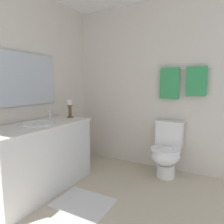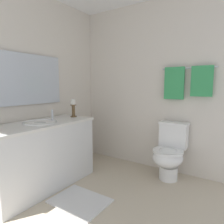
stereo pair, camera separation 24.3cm
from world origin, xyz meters
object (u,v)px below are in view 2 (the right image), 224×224
object	(u,v)px
vanity_cabinet	(42,155)
candle_holder_tall	(73,108)
towel_near_vanity	(174,83)
bath_mat	(80,201)
towel_bar	(188,68)
toilet	(169,152)
sink_basin	(40,126)
mirror	(24,79)
towel_center	(202,81)

from	to	relation	value
vanity_cabinet	candle_holder_tall	bearing A→B (deg)	88.21
towel_near_vanity	bath_mat	world-z (taller)	towel_near_vanity
vanity_cabinet	towel_near_vanity	size ratio (longest dim) A/B	3.08
bath_mat	towel_bar	bearing A→B (deg)	59.51
toilet	sink_basin	bearing A→B (deg)	-139.48
mirror	towel_bar	world-z (taller)	mirror
vanity_cabinet	bath_mat	world-z (taller)	vanity_cabinet
sink_basin	towel_center	bearing A→B (deg)	39.19
mirror	toilet	size ratio (longest dim) A/B	1.49
towel_near_vanity	mirror	bearing A→B (deg)	-139.55
mirror	towel_bar	distance (m)	2.11
mirror	toilet	xyz separation A→B (m)	(1.53, 1.07, -0.96)
sink_basin	towel_bar	bearing A→B (deg)	42.94
vanity_cabinet	sink_basin	xyz separation A→B (m)	(0.00, 0.00, 0.36)
towel_center	vanity_cabinet	bearing A→B (deg)	-140.79
towel_center	towel_bar	bearing A→B (deg)	174.08
candle_holder_tall	towel_center	bearing A→B (deg)	25.11
candle_holder_tall	towel_center	xyz separation A→B (m)	(1.54, 0.72, 0.37)
sink_basin	towel_near_vanity	xyz separation A→B (m)	(1.21, 1.27, 0.51)
mirror	towel_bar	xyz separation A→B (m)	(1.66, 1.29, 0.15)
vanity_cabinet	toilet	distance (m)	1.64
vanity_cabinet	sink_basin	world-z (taller)	sink_basin
vanity_cabinet	candle_holder_tall	size ratio (longest dim) A/B	5.38
vanity_cabinet	mirror	bearing A→B (deg)	179.99
towel_bar	bath_mat	size ratio (longest dim) A/B	1.16
sink_basin	towel_bar	distance (m)	2.02
vanity_cabinet	towel_bar	size ratio (longest dim) A/B	1.92
towel_near_vanity	towel_center	world-z (taller)	same
toilet	bath_mat	size ratio (longest dim) A/B	1.25
mirror	towel_near_vanity	xyz separation A→B (m)	(1.49, 1.27, -0.05)
sink_basin	toilet	world-z (taller)	sink_basin
bath_mat	candle_holder_tall	bearing A→B (deg)	137.94
mirror	towel_center	bearing A→B (deg)	34.66
toilet	towel_bar	world-z (taller)	towel_bar
towel_center	candle_holder_tall	bearing A→B (deg)	-154.89
vanity_cabinet	towel_bar	xyz separation A→B (m)	(1.38, 1.29, 1.07)
toilet	towel_center	distance (m)	1.01
sink_basin	towel_bar	world-z (taller)	towel_bar
sink_basin	candle_holder_tall	size ratio (longest dim) A/B	1.62
candle_holder_tall	towel_bar	world-z (taller)	towel_bar
candle_holder_tall	toilet	xyz separation A→B (m)	(1.23, 0.52, -0.57)
toilet	towel_center	bearing A→B (deg)	33.31
vanity_cabinet	towel_bar	bearing A→B (deg)	42.96
vanity_cabinet	towel_center	distance (m)	2.20
sink_basin	towel_center	xyz separation A→B (m)	(1.56, 1.27, 0.53)
vanity_cabinet	bath_mat	size ratio (longest dim) A/B	2.23
towel_near_vanity	sink_basin	bearing A→B (deg)	-133.63
sink_basin	towel_center	size ratio (longest dim) A/B	1.04
towel_bar	mirror	bearing A→B (deg)	-142.24
candle_holder_tall	towel_near_vanity	world-z (taller)	towel_near_vanity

